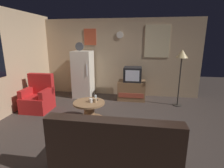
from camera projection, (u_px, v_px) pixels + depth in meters
ground_plane at (105, 128)px, 3.80m from camera, size 12.00×12.00×0.00m
wall_with_art at (119, 58)px, 5.82m from camera, size 5.20×0.12×2.50m
fridge at (83, 74)px, 5.70m from camera, size 0.60×0.62×1.77m
tv_stand at (132, 90)px, 5.51m from camera, size 0.84×0.53×0.60m
crt_tv at (133, 74)px, 5.38m from camera, size 0.54×0.51×0.44m
standing_lamp at (182, 58)px, 4.74m from camera, size 0.32×0.32×1.59m
coffee_table at (89, 112)px, 4.04m from camera, size 0.72×0.72×0.47m
wine_glass at (95, 98)px, 4.01m from camera, size 0.05×0.05×0.15m
mug_ceramic_white at (91, 100)px, 3.95m from camera, size 0.08×0.08×0.09m
mug_ceramic_tan at (95, 100)px, 3.96m from camera, size 0.08×0.08×0.09m
remote_control at (95, 100)px, 4.07m from camera, size 0.15×0.11×0.02m
armchair at (38, 98)px, 4.69m from camera, size 0.68×0.68×0.96m
couch at (115, 152)px, 2.46m from camera, size 1.70×0.80×0.92m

